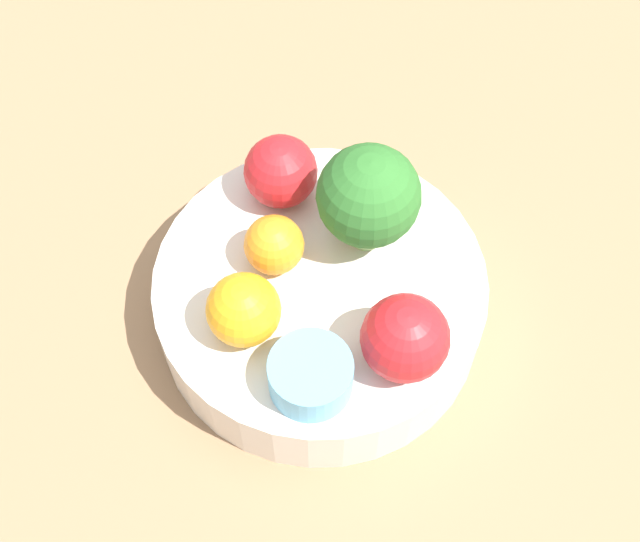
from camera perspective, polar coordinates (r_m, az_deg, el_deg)
The scene contains 9 objects.
ground_plane at distance 0.58m, azimuth -0.00°, elevation -3.85°, with size 6.00×6.00×0.00m, color gray.
table_surface at distance 0.57m, azimuth -0.00°, elevation -3.38°, with size 1.20×1.20×0.02m.
bowl at distance 0.54m, azimuth -0.00°, elevation -1.78°, with size 0.20×0.20×0.04m.
broccoli at distance 0.50m, azimuth 3.13°, elevation 4.75°, with size 0.06×0.06×0.07m.
apple_red at distance 0.54m, azimuth -2.53°, elevation 6.38°, with size 0.04×0.04×0.04m.
apple_green at distance 0.48m, azimuth 5.47°, elevation -4.31°, with size 0.05×0.05×0.05m.
orange_front at distance 0.49m, azimuth -4.91°, elevation -2.50°, with size 0.04×0.04×0.04m.
orange_back at distance 0.52m, azimuth -2.75°, elevation 2.04°, with size 0.04×0.04×0.04m.
small_cup at distance 0.48m, azimuth -0.60°, elevation -6.69°, with size 0.05×0.05×0.02m.
Camera 1 is at (-0.12, 0.24, 0.51)m, focal length 50.00 mm.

